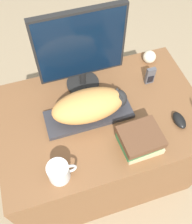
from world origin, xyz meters
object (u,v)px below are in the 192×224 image
at_px(coffee_mug, 59,172).
at_px(phone, 150,76).
at_px(cat, 91,105).
at_px(computer_mouse, 179,120).
at_px(baseball, 149,57).
at_px(keyboard, 89,115).
at_px(monitor, 81,49).
at_px(book_stack, 141,141).

distance_m(coffee_mug, phone, 0.73).
distance_m(cat, computer_mouse, 0.47).
bearing_deg(baseball, coffee_mug, -141.41).
bearing_deg(keyboard, coffee_mug, -128.51).
bearing_deg(computer_mouse, monitor, 135.72).
xyz_separation_m(coffee_mug, book_stack, (0.41, 0.03, 0.01)).
relative_size(computer_mouse, phone, 0.92).
bearing_deg(book_stack, coffee_mug, -175.75).
height_order(cat, coffee_mug, cat).
bearing_deg(cat, coffee_mug, -130.14).
height_order(monitor, book_stack, monitor).
distance_m(keyboard, cat, 0.09).
distance_m(computer_mouse, baseball, 0.45).
relative_size(monitor, baseball, 6.33).
xyz_separation_m(monitor, book_stack, (0.15, -0.46, -0.21)).
distance_m(phone, book_stack, 0.42).
xyz_separation_m(keyboard, phone, (0.40, 0.12, 0.04)).
bearing_deg(monitor, computer_mouse, -44.28).
relative_size(monitor, coffee_mug, 3.64).
distance_m(monitor, computer_mouse, 0.62).
distance_m(monitor, coffee_mug, 0.60).
bearing_deg(monitor, book_stack, -71.64).
relative_size(cat, phone, 3.52).
bearing_deg(computer_mouse, coffee_mug, -171.59).
distance_m(coffee_mug, book_stack, 0.41).
xyz_separation_m(keyboard, baseball, (0.47, 0.27, 0.03)).
relative_size(keyboard, baseball, 5.93).
height_order(keyboard, phone, phone).
distance_m(keyboard, coffee_mug, 0.36).
relative_size(baseball, phone, 0.69).
xyz_separation_m(keyboard, book_stack, (0.19, -0.25, 0.05)).
relative_size(monitor, computer_mouse, 4.75).
bearing_deg(coffee_mug, baseball, 38.59).
bearing_deg(baseball, book_stack, -118.52).
height_order(keyboard, coffee_mug, coffee_mug).
relative_size(keyboard, computer_mouse, 4.45).
distance_m(cat, coffee_mug, 0.36).
height_order(keyboard, cat, cat).
bearing_deg(book_stack, computer_mouse, 14.88).
height_order(monitor, computer_mouse, monitor).
xyz_separation_m(monitor, coffee_mug, (-0.25, -0.49, -0.22)).
relative_size(keyboard, phone, 4.10).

